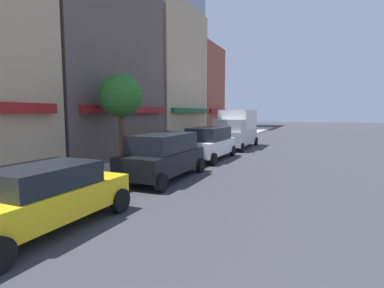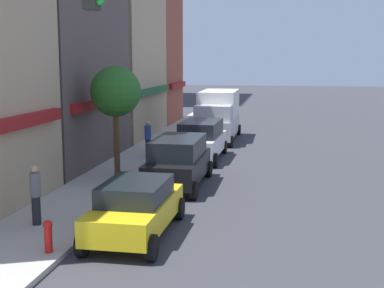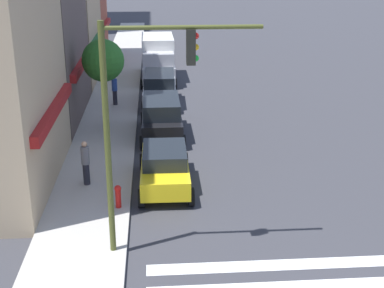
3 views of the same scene
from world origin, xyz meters
name	(u,v)px [view 3 (image 3 of 3)]	position (x,y,z in m)	size (l,w,h in m)	color
storefront_row	(37,0)	(22.28, 11.50, 6.10)	(33.41, 5.30, 13.93)	tan
traffic_signal	(139,105)	(4.88, 5.48, 4.70)	(0.32, 4.40, 7.00)	#474C1E
sedan_yellow	(165,166)	(9.78, 4.70, 0.84)	(4.42, 2.02, 1.59)	yellow
suv_black	(162,116)	(15.86, 4.70, 1.03)	(4.71, 2.12, 1.94)	black
suv_white	(160,88)	(21.71, 4.70, 1.03)	(4.75, 2.12, 1.94)	white
box_truck_silver	(158,58)	(28.36, 4.70, 1.59)	(6.22, 2.42, 3.04)	#B7B7BC
pedestrian_grey_coat	(86,162)	(9.84, 7.74, 1.07)	(0.32, 0.32, 1.77)	#23232D
pedestrian_blue_shirt	(115,89)	(21.32, 7.34, 1.07)	(0.32, 0.32, 1.77)	#23232D
fire_hydrant	(118,195)	(7.74, 6.40, 0.61)	(0.24, 0.24, 0.84)	red
street_tree	(103,61)	(16.82, 7.50, 3.62)	(2.09, 2.09, 4.55)	brown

